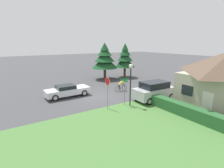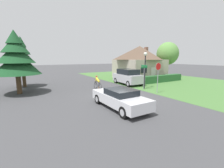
{
  "view_description": "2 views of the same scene",
  "coord_description": "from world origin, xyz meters",
  "px_view_note": "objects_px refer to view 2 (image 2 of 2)",
  "views": [
    {
      "loc": [
        16.77,
        -8.41,
        5.91
      ],
      "look_at": [
        -0.11,
        2.6,
        1.08
      ],
      "focal_mm": 28.0,
      "sensor_mm": 36.0,
      "label": 1
    },
    {
      "loc": [
        -6.97,
        -10.52,
        3.35
      ],
      "look_at": [
        0.3,
        1.67,
        0.89
      ],
      "focal_mm": 24.0,
      "sensor_mm": 36.0,
      "label": 2
    }
  ],
  "objects_px": {
    "cottage_house": "(139,62)",
    "parked_suv_right": "(128,77)",
    "deciduous_tree_right": "(168,54)",
    "cyclist": "(98,83)",
    "street_lamp": "(145,61)",
    "conifer_tall_near": "(16,58)",
    "sedan_left_lane": "(120,98)",
    "stop_sign": "(158,72)",
    "street_name_sign": "(144,73)",
    "conifer_tall_far": "(22,58)"
  },
  "relations": [
    {
      "from": "street_name_sign",
      "to": "cyclist",
      "type": "bearing_deg",
      "value": 147.94
    },
    {
      "from": "stop_sign",
      "to": "conifer_tall_far",
      "type": "xyz_separation_m",
      "value": [
        -10.98,
        10.25,
        1.25
      ]
    },
    {
      "from": "street_lamp",
      "to": "conifer_tall_near",
      "type": "relative_size",
      "value": 0.69
    },
    {
      "from": "cottage_house",
      "to": "street_name_sign",
      "type": "height_order",
      "value": "cottage_house"
    },
    {
      "from": "cottage_house",
      "to": "conifer_tall_near",
      "type": "relative_size",
      "value": 1.25
    },
    {
      "from": "cottage_house",
      "to": "cyclist",
      "type": "distance_m",
      "value": 11.12
    },
    {
      "from": "sedan_left_lane",
      "to": "parked_suv_right",
      "type": "relative_size",
      "value": 1.06
    },
    {
      "from": "cyclist",
      "to": "street_name_sign",
      "type": "bearing_deg",
      "value": -124.17
    },
    {
      "from": "cottage_house",
      "to": "parked_suv_right",
      "type": "bearing_deg",
      "value": -143.65
    },
    {
      "from": "conifer_tall_near",
      "to": "conifer_tall_far",
      "type": "xyz_separation_m",
      "value": [
        0.47,
        3.7,
        -0.07
      ]
    },
    {
      "from": "cyclist",
      "to": "street_lamp",
      "type": "xyz_separation_m",
      "value": [
        4.62,
        -2.28,
        2.29
      ]
    },
    {
      "from": "cottage_house",
      "to": "deciduous_tree_right",
      "type": "bearing_deg",
      "value": -7.54
    },
    {
      "from": "cottage_house",
      "to": "conifer_tall_near",
      "type": "distance_m",
      "value": 17.35
    },
    {
      "from": "cottage_house",
      "to": "cyclist",
      "type": "height_order",
      "value": "cottage_house"
    },
    {
      "from": "sedan_left_lane",
      "to": "deciduous_tree_right",
      "type": "height_order",
      "value": "deciduous_tree_right"
    },
    {
      "from": "deciduous_tree_right",
      "to": "parked_suv_right",
      "type": "bearing_deg",
      "value": -164.54
    },
    {
      "from": "sedan_left_lane",
      "to": "deciduous_tree_right",
      "type": "relative_size",
      "value": 0.78
    },
    {
      "from": "street_name_sign",
      "to": "conifer_tall_near",
      "type": "relative_size",
      "value": 0.45
    },
    {
      "from": "street_lamp",
      "to": "street_name_sign",
      "type": "xyz_separation_m",
      "value": [
        -0.43,
        -0.34,
        -1.17
      ]
    },
    {
      "from": "cottage_house",
      "to": "street_name_sign",
      "type": "bearing_deg",
      "value": -127.91
    },
    {
      "from": "street_lamp",
      "to": "stop_sign",
      "type": "bearing_deg",
      "value": -100.78
    },
    {
      "from": "cottage_house",
      "to": "deciduous_tree_right",
      "type": "distance_m",
      "value": 6.1
    },
    {
      "from": "cyclist",
      "to": "cottage_house",
      "type": "bearing_deg",
      "value": -66.63
    },
    {
      "from": "street_name_sign",
      "to": "conifer_tall_far",
      "type": "bearing_deg",
      "value": 142.78
    },
    {
      "from": "street_name_sign",
      "to": "conifer_tall_far",
      "type": "xyz_separation_m",
      "value": [
        -10.97,
        8.34,
        1.49
      ]
    },
    {
      "from": "sedan_left_lane",
      "to": "stop_sign",
      "type": "xyz_separation_m",
      "value": [
        5.57,
        1.81,
        1.39
      ]
    },
    {
      "from": "sedan_left_lane",
      "to": "cyclist",
      "type": "relative_size",
      "value": 2.69
    },
    {
      "from": "conifer_tall_far",
      "to": "deciduous_tree_right",
      "type": "bearing_deg",
      "value": -4.52
    },
    {
      "from": "cyclist",
      "to": "street_name_sign",
      "type": "relative_size",
      "value": 0.68
    },
    {
      "from": "conifer_tall_near",
      "to": "conifer_tall_far",
      "type": "relative_size",
      "value": 1.02
    },
    {
      "from": "parked_suv_right",
      "to": "conifer_tall_near",
      "type": "relative_size",
      "value": 0.77
    },
    {
      "from": "cottage_house",
      "to": "conifer_tall_far",
      "type": "bearing_deg",
      "value": 176.42
    },
    {
      "from": "stop_sign",
      "to": "conifer_tall_far",
      "type": "bearing_deg",
      "value": -44.91
    },
    {
      "from": "stop_sign",
      "to": "street_name_sign",
      "type": "height_order",
      "value": "stop_sign"
    },
    {
      "from": "parked_suv_right",
      "to": "street_lamp",
      "type": "distance_m",
      "value": 3.73
    },
    {
      "from": "cottage_house",
      "to": "cyclist",
      "type": "xyz_separation_m",
      "value": [
        -9.87,
        -4.7,
        -2.04
      ]
    },
    {
      "from": "cyclist",
      "to": "stop_sign",
      "type": "xyz_separation_m",
      "value": [
        4.19,
        -4.53,
        1.36
      ]
    },
    {
      "from": "street_lamp",
      "to": "street_name_sign",
      "type": "relative_size",
      "value": 1.55
    },
    {
      "from": "parked_suv_right",
      "to": "street_name_sign",
      "type": "bearing_deg",
      "value": 174.56
    },
    {
      "from": "street_lamp",
      "to": "conifer_tall_near",
      "type": "height_order",
      "value": "conifer_tall_near"
    },
    {
      "from": "sedan_left_lane",
      "to": "street_lamp",
      "type": "distance_m",
      "value": 7.6
    },
    {
      "from": "street_lamp",
      "to": "cottage_house",
      "type": "bearing_deg",
      "value": 53.06
    },
    {
      "from": "sedan_left_lane",
      "to": "conifer_tall_far",
      "type": "distance_m",
      "value": 13.48
    },
    {
      "from": "cottage_house",
      "to": "stop_sign",
      "type": "relative_size",
      "value": 2.5
    },
    {
      "from": "conifer_tall_far",
      "to": "deciduous_tree_right",
      "type": "relative_size",
      "value": 0.94
    },
    {
      "from": "parked_suv_right",
      "to": "conifer_tall_far",
      "type": "bearing_deg",
      "value": 69.78
    },
    {
      "from": "sedan_left_lane",
      "to": "street_lamp",
      "type": "height_order",
      "value": "street_lamp"
    },
    {
      "from": "cottage_house",
      "to": "parked_suv_right",
      "type": "height_order",
      "value": "cottage_house"
    },
    {
      "from": "street_name_sign",
      "to": "parked_suv_right",
      "type": "bearing_deg",
      "value": 81.89
    },
    {
      "from": "cottage_house",
      "to": "cyclist",
      "type": "bearing_deg",
      "value": -154.62
    }
  ]
}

